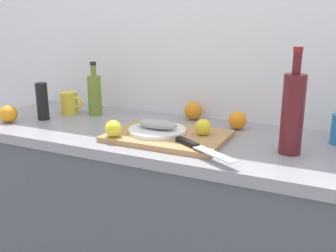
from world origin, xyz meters
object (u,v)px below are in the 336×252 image
at_px(lemon_0, 203,127).
at_px(wine_bottle, 293,112).
at_px(fish_fillet, 157,124).
at_px(pepper_mill, 42,101).
at_px(olive_oil_bottle, 95,94).
at_px(coffee_mug_1, 70,103).
at_px(white_plate, 157,130).
at_px(chef_knife, 197,146).
at_px(cutting_board, 168,136).

xyz_separation_m(lemon_0, wine_bottle, (0.32, -0.01, 0.09)).
bearing_deg(wine_bottle, fish_fillet, -176.44).
bearing_deg(pepper_mill, fish_fillet, -2.51).
relative_size(olive_oil_bottle, coffee_mug_1, 2.06).
height_order(white_plate, pepper_mill, pepper_mill).
xyz_separation_m(white_plate, coffee_mug_1, (-0.56, 0.17, 0.03)).
bearing_deg(chef_knife, lemon_0, 133.34).
height_order(white_plate, olive_oil_bottle, olive_oil_bottle).
xyz_separation_m(chef_knife, lemon_0, (-0.04, 0.16, 0.02)).
height_order(olive_oil_bottle, pepper_mill, olive_oil_bottle).
height_order(olive_oil_bottle, wine_bottle, wine_bottle).
relative_size(cutting_board, fish_fillet, 2.63).
bearing_deg(pepper_mill, white_plate, -2.51).
relative_size(fish_fillet, chef_knife, 0.63).
height_order(fish_fillet, lemon_0, lemon_0).
distance_m(cutting_board, pepper_mill, 0.64).
bearing_deg(cutting_board, white_plate, -176.17).
bearing_deg(pepper_mill, cutting_board, -2.07).
distance_m(chef_knife, wine_bottle, 0.34).
bearing_deg(white_plate, fish_fillet, 90.00).
distance_m(white_plate, fish_fillet, 0.03).
height_order(white_plate, fish_fillet, fish_fillet).
height_order(fish_fillet, wine_bottle, wine_bottle).
height_order(white_plate, chef_knife, chef_knife).
bearing_deg(wine_bottle, chef_knife, -151.83).
bearing_deg(lemon_0, white_plate, -166.06).
xyz_separation_m(white_plate, fish_fillet, (0.00, 0.00, 0.03)).
height_order(wine_bottle, coffee_mug_1, wine_bottle).
relative_size(lemon_0, wine_bottle, 0.17).
bearing_deg(chef_knife, cutting_board, 173.63).
xyz_separation_m(chef_knife, olive_oil_bottle, (-0.64, 0.32, 0.07)).
xyz_separation_m(cutting_board, olive_oil_bottle, (-0.48, 0.20, 0.09)).
bearing_deg(fish_fillet, white_plate, -90.00).
distance_m(fish_fillet, olive_oil_bottle, 0.48).
bearing_deg(wine_bottle, lemon_0, 177.79).
xyz_separation_m(fish_fillet, wine_bottle, (0.49, 0.03, 0.09)).
relative_size(white_plate, pepper_mill, 1.33).
xyz_separation_m(wine_bottle, coffee_mug_1, (-1.05, 0.14, -0.09)).
bearing_deg(fish_fillet, olive_oil_bottle, 155.17).
distance_m(olive_oil_bottle, wine_bottle, 0.94).
distance_m(chef_knife, lemon_0, 0.17).
relative_size(chef_knife, coffee_mug_1, 2.16).
bearing_deg(olive_oil_bottle, lemon_0, -14.63).
distance_m(lemon_0, coffee_mug_1, 0.74).
bearing_deg(fish_fillet, chef_knife, -29.76).
relative_size(cutting_board, lemon_0, 7.09).
distance_m(white_plate, coffee_mug_1, 0.59).
height_order(coffee_mug_1, pepper_mill, pepper_mill).
distance_m(white_plate, lemon_0, 0.18).
height_order(chef_knife, olive_oil_bottle, olive_oil_bottle).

